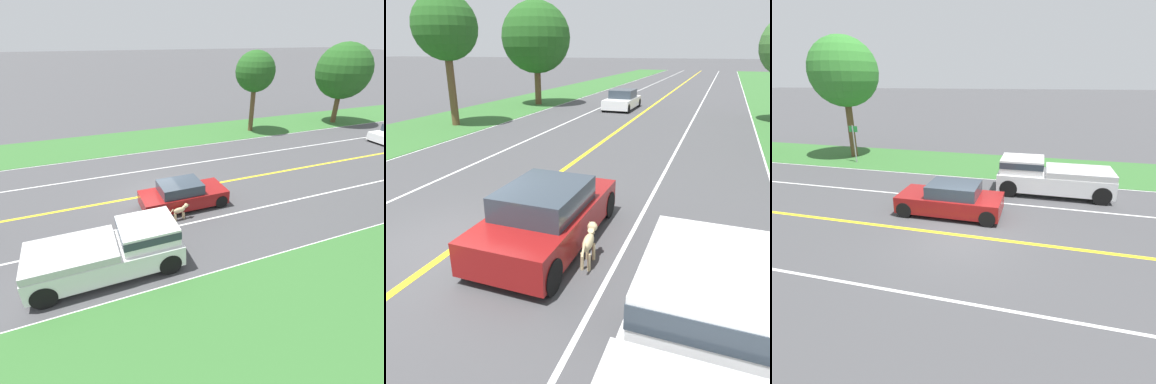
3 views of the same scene
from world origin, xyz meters
The scene contains 11 objects.
ground_plane centered at (0.00, 0.00, 0.00)m, with size 400.00×400.00×0.00m, color #424244.
centre_divider_line centered at (0.00, 0.00, 0.00)m, with size 0.18×160.00×0.01m, color yellow.
lane_edge_line_right centered at (7.00, 0.00, 0.00)m, with size 0.14×160.00×0.01m, color white.
lane_dash_same_dir centered at (3.50, 0.00, 0.00)m, with size 0.10×160.00×0.01m, color white.
lane_dash_oncoming centered at (-3.50, 0.00, 0.00)m, with size 0.10×160.00×0.01m, color white.
grass_verge_right centered at (10.00, 0.00, 0.01)m, with size 6.00×160.00×0.03m, color #33662D.
ego_car centered at (1.81, 0.87, 0.66)m, with size 1.91×4.42×1.39m.
dog centered at (2.97, 0.35, 0.51)m, with size 0.29×1.09×0.80m.
pickup_truck centered at (5.40, -3.20, 0.93)m, with size 2.14×5.52×1.80m.
roadside_tree_right_near centered at (10.04, 11.00, 5.96)m, with size 4.72×4.72×8.36m.
street_sign centered at (8.46, 9.80, 1.62)m, with size 0.11×0.64×2.59m.
Camera 3 is at (-9.60, -2.58, 5.46)m, focal length 28.00 mm.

